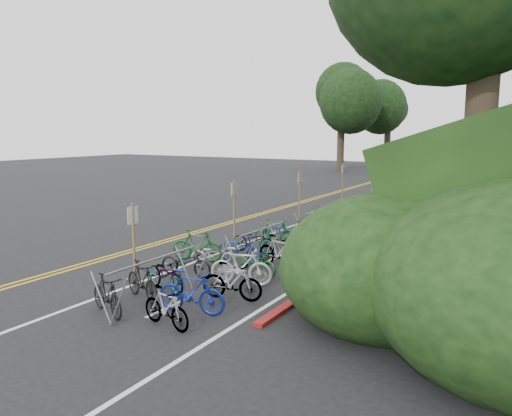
{
  "coord_description": "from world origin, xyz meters",
  "views": [
    {
      "loc": [
        11.06,
        -11.26,
        4.39
      ],
      "look_at": [
        0.98,
        6.06,
        1.3
      ],
      "focal_mm": 35.0,
      "sensor_mm": 36.0,
      "label": 1
    }
  ],
  "objects": [
    {
      "name": "bike_valet",
      "position": [
        2.95,
        1.51,
        0.49
      ],
      "size": [
        3.22,
        11.18,
        1.1
      ],
      "color": "black",
      "rests_on": "ground"
    },
    {
      "name": "bike_front",
      "position": [
        0.99,
        2.05,
        0.55
      ],
      "size": [
        0.93,
        1.9,
        1.1
      ],
      "primitive_type": "imported",
      "rotation": [
        0.0,
        0.0,
        1.81
      ],
      "color": "#144C1E",
      "rests_on": "ground"
    },
    {
      "name": "bike_rack_front",
      "position": [
        2.74,
        -2.05,
        0.91
      ],
      "size": [
        1.17,
        3.24,
        1.23
      ],
      "color": "gray",
      "rests_on": "ground"
    },
    {
      "name": "signposts_rest",
      "position": [
        0.6,
        14.0,
        1.43
      ],
      "size": [
        0.08,
        18.4,
        2.5
      ],
      "color": "brown",
      "rests_on": "ground"
    },
    {
      "name": "red_curb",
      "position": [
        5.7,
        12.0,
        0.05
      ],
      "size": [
        0.25,
        28.0,
        0.1
      ],
      "primitive_type": "cube",
      "color": "maroon",
      "rests_on": "ground"
    },
    {
      "name": "bike_racks_rest",
      "position": [
        3.0,
        13.0,
        0.85
      ],
      "size": [
        1.14,
        23.0,
        1.17
      ],
      "color": "gray",
      "rests_on": "ground"
    },
    {
      "name": "road_markings",
      "position": [
        0.63,
        10.1,
        0.0
      ],
      "size": [
        7.47,
        80.0,
        0.01
      ],
      "color": "gold",
      "rests_on": "ground"
    },
    {
      "name": "ground",
      "position": [
        0.0,
        0.0,
        0.0
      ],
      "size": [
        120.0,
        120.0,
        0.0
      ],
      "primitive_type": "plane",
      "color": "black",
      "rests_on": "ground"
    },
    {
      "name": "signpost_near",
      "position": [
        1.04,
        -1.0,
        1.37
      ],
      "size": [
        0.08,
        0.4,
        2.39
      ],
      "color": "brown",
      "rests_on": "ground"
    }
  ]
}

